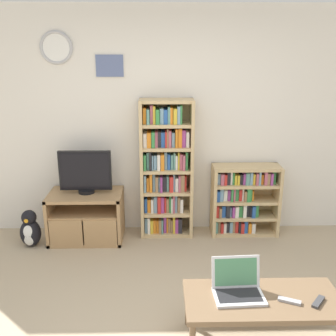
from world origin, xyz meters
TOP-DOWN VIEW (x-y plane):
  - wall_back at (-0.01, 2.26)m, footprint 6.46×0.09m
  - tv_stand at (-0.98, 1.94)m, footprint 0.83×0.51m
  - television at (-0.96, 1.97)m, footprint 0.58×0.18m
  - bookshelf_tall at (-0.06, 2.08)m, footprint 0.60×0.30m
  - bookshelf_short at (0.84, 2.08)m, footprint 0.78×0.30m
  - coffee_table at (0.62, 0.21)m, footprint 1.15×0.51m
  - laptop at (0.44, 0.27)m, footprint 0.38×0.30m
  - remote_near_laptop at (1.00, 0.14)m, footprint 0.14×0.15m
  - remote_far_from_laptop at (0.80, 0.16)m, footprint 0.16×0.10m
  - penguin_figurine at (-1.58, 1.78)m, footprint 0.23×0.21m

SIDE VIEW (x-z plane):
  - penguin_figurine at x=-1.58m, z-range -0.02..0.41m
  - tv_stand at x=-0.98m, z-range 0.00..0.56m
  - coffee_table at x=0.62m, z-range 0.15..0.54m
  - remote_near_laptop at x=1.00m, z-range 0.39..0.41m
  - remote_far_from_laptop at x=0.80m, z-range 0.39..0.41m
  - bookshelf_short at x=0.84m, z-range 0.00..0.84m
  - laptop at x=0.44m, z-range 0.32..0.58m
  - bookshelf_tall at x=-0.06m, z-range -0.01..1.59m
  - television at x=-0.96m, z-range 0.56..1.05m
  - wall_back at x=-0.01m, z-range 0.01..2.61m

